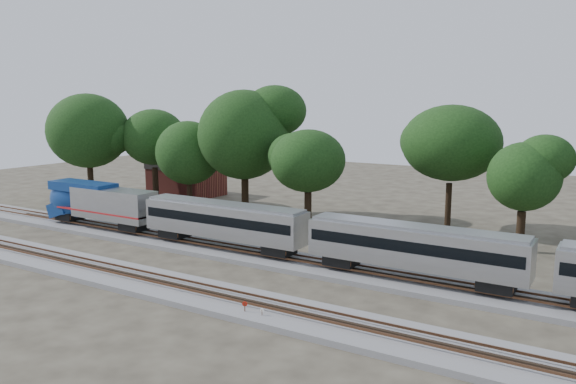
# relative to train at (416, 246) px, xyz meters

# --- Properties ---
(ground) EXTENTS (160.00, 160.00, 0.00)m
(ground) POSITION_rel_train_xyz_m (-13.16, -6.00, -3.03)
(ground) COLOR #383328
(ground) RESTS_ON ground
(track_far) EXTENTS (160.00, 5.00, 0.73)m
(track_far) POSITION_rel_train_xyz_m (-13.16, -0.00, -2.83)
(track_far) COLOR slate
(track_far) RESTS_ON ground
(track_near) EXTENTS (160.00, 5.00, 0.73)m
(track_near) POSITION_rel_train_xyz_m (-13.16, -10.00, -2.83)
(track_near) COLOR slate
(track_near) RESTS_ON ground
(train) EXTENTS (84.33, 2.90, 4.27)m
(train) POSITION_rel_train_xyz_m (0.00, 0.00, 0.00)
(train) COLOR #B3B6BB
(train) RESTS_ON ground
(switch_stand_red) EXTENTS (0.32, 0.16, 1.06)m
(switch_stand_red) POSITION_rel_train_xyz_m (-7.17, -11.43, -2.36)
(switch_stand_red) COLOR #512D19
(switch_stand_red) RESTS_ON ground
(switch_stand_white) EXTENTS (0.28, 0.05, 0.87)m
(switch_stand_white) POSITION_rel_train_xyz_m (-5.89, -11.40, -2.48)
(switch_stand_white) COLOR #512D19
(switch_stand_white) RESTS_ON ground
(switch_lever) EXTENTS (0.52, 0.33, 0.30)m
(switch_lever) POSITION_rel_train_xyz_m (-6.10, -11.86, -2.88)
(switch_lever) COLOR #512D19
(switch_lever) RESTS_ON ground
(brick_building) EXTENTS (9.99, 7.21, 4.70)m
(brick_building) POSITION_rel_train_xyz_m (-41.36, 21.92, -0.67)
(brick_building) COLOR maroon
(brick_building) RESTS_ON ground
(tree_0) EXTENTS (9.71, 9.71, 13.69)m
(tree_0) POSITION_rel_train_xyz_m (-48.22, 10.76, 6.51)
(tree_0) COLOR black
(tree_0) RESTS_ON ground
(tree_1) EXTENTS (8.86, 8.86, 12.49)m
(tree_1) POSITION_rel_train_xyz_m (-40.89, 15.27, 5.67)
(tree_1) COLOR black
(tree_1) RESTS_ON ground
(tree_2) EXTENTS (7.41, 7.41, 10.45)m
(tree_2) POSITION_rel_train_xyz_m (-32.43, 12.38, 4.24)
(tree_2) COLOR black
(tree_2) RESTS_ON ground
(tree_3) EXTENTS (9.72, 9.72, 13.71)m
(tree_3) POSITION_rel_train_xyz_m (-25.60, 14.39, 6.52)
(tree_3) COLOR black
(tree_3) RESTS_ON ground
(tree_4) EXTENTS (7.39, 7.39, 10.42)m
(tree_4) POSITION_rel_train_xyz_m (-15.88, 12.22, 4.21)
(tree_4) COLOR black
(tree_4) RESTS_ON ground
(tree_5) EXTENTS (9.29, 9.29, 13.10)m
(tree_5) POSITION_rel_train_xyz_m (-3.12, 19.78, 6.09)
(tree_5) COLOR black
(tree_5) RESTS_ON ground
(tree_6) EXTENTS (6.97, 6.97, 9.82)m
(tree_6) POSITION_rel_train_xyz_m (4.96, 14.17, 3.79)
(tree_6) COLOR black
(tree_6) RESTS_ON ground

